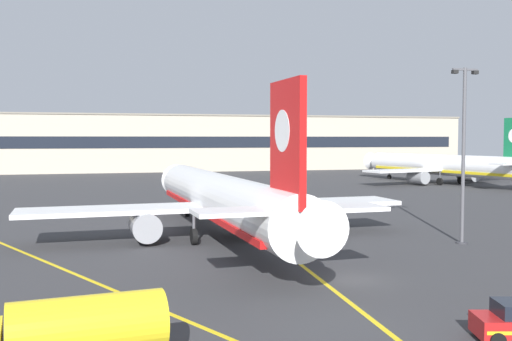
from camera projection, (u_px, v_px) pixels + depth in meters
The scene contains 8 objects.
ground_plane at pixel (352, 280), 34.48m from camera, with size 400.00×400.00×0.00m, color #353538.
taxiway_centreline at pixel (237, 215), 63.43m from camera, with size 0.30×180.00×0.01m, color yellow.
taxiway_lead_in_stripe at pixel (107, 287), 32.83m from camera, with size 0.30×60.00×0.01m, color yellow.
airliner_foreground at pixel (220, 199), 48.26m from camera, with size 32.19×41.50×11.65m.
airliner_background at pixel (443, 166), 106.70m from camera, with size 32.12×40.88×11.60m.
apron_lamp_post at pixel (463, 152), 46.13m from camera, with size 2.24×0.90×13.87m.
safety_cone_by_nose_gear at pixel (202, 211), 65.16m from camera, with size 0.44×0.44×0.55m.
terminal_building at pixel (191, 143), 150.46m from camera, with size 148.86×12.40×14.32m.
Camera 1 is at (-14.21, -31.48, 8.36)m, focal length 41.14 mm.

